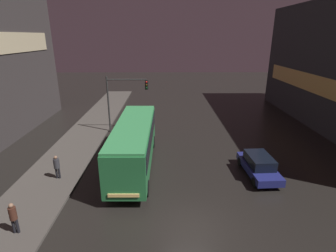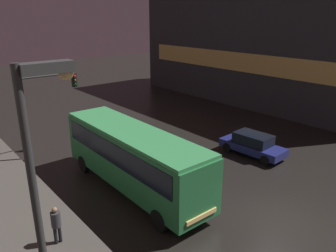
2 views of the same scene
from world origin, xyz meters
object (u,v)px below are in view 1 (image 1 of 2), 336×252
Objects in this scene: pedestrian_near at (57,165)px; traffic_light_main at (123,94)px; car_taxi at (259,165)px; pedestrian_mid at (13,216)px; bus_near at (134,141)px.

pedestrian_near is 0.29× the size of traffic_light_main.
car_taxi is 14.79m from pedestrian_mid.
traffic_light_main is at bearing -42.58° from car_taxi.
traffic_light_main is (3.17, 14.43, 2.75)m from pedestrian_mid.
bus_near is 2.32× the size of car_taxi.
car_taxi is at bearing -8.86° from pedestrian_mid.
pedestrian_near is at bearing 20.70° from bus_near.
bus_near is 7.89m from traffic_light_main.
traffic_light_main is at bearing 38.71° from pedestrian_near.
pedestrian_mid is (-4.98, -6.96, -0.97)m from bus_near.
bus_near is at bearing -11.16° from car_taxi.
pedestrian_near is at bearing -108.61° from traffic_light_main.
pedestrian_mid is 15.03m from traffic_light_main.
car_taxi is 2.69× the size of pedestrian_near.
pedestrian_near is at bearing -0.52° from car_taxi.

